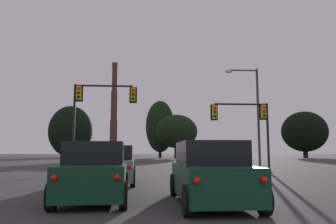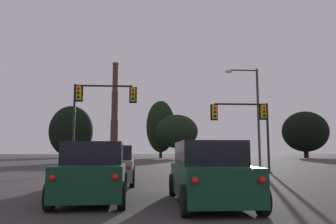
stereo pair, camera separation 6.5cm
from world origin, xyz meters
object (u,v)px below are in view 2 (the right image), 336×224
at_px(suv_center_lane_second, 209,173).
at_px(traffic_light_overhead_left, 95,105).
at_px(traffic_light_overhead_right, 248,119).
at_px(smokestack, 114,119).
at_px(suv_left_lane_front, 114,165).
at_px(street_lamp, 253,108).
at_px(suv_left_lane_second, 95,172).

bearing_deg(suv_center_lane_second, traffic_light_overhead_left, 111.67).
distance_m(traffic_light_overhead_right, smokestack, 120.84).
bearing_deg(suv_left_lane_front, street_lamp, 42.27).
xyz_separation_m(suv_left_lane_front, suv_left_lane_second, (-0.07, -5.75, 0.00)).
bearing_deg(street_lamp, suv_center_lane_second, -112.86).
bearing_deg(traffic_light_overhead_left, suv_center_lane_second, -68.41).
height_order(street_lamp, smokestack, smokestack).
distance_m(traffic_light_overhead_left, smokestack, 119.44).
xyz_separation_m(traffic_light_overhead_left, smokestack, (-9.88, 118.51, 11.10)).
distance_m(suv_left_lane_front, street_lamp, 15.52).
distance_m(suv_left_lane_front, traffic_light_overhead_right, 12.81).
distance_m(suv_left_lane_front, suv_left_lane_second, 5.75).
relative_size(suv_left_lane_front, smokestack, 0.12).
relative_size(suv_center_lane_second, smokestack, 0.12).
bearing_deg(street_lamp, suv_left_lane_second, -123.86).
distance_m(traffic_light_overhead_left, traffic_light_overhead_right, 11.80).
relative_size(suv_left_lane_front, traffic_light_overhead_left, 0.75).
height_order(suv_left_lane_front, street_lamp, street_lamp).
bearing_deg(traffic_light_overhead_right, traffic_light_overhead_left, -178.87).
height_order(suv_left_lane_front, traffic_light_overhead_right, traffic_light_overhead_right).
bearing_deg(smokestack, suv_center_lane_second, -83.30).
height_order(suv_left_lane_front, smokestack, smokestack).
bearing_deg(traffic_light_overhead_right, suv_left_lane_front, -140.02).
bearing_deg(traffic_light_overhead_right, suv_left_lane_second, -124.92).
bearing_deg(suv_left_lane_second, street_lamp, 53.45).
xyz_separation_m(traffic_light_overhead_right, smokestack, (-21.64, 118.28, 12.05)).
bearing_deg(suv_left_lane_second, suv_center_lane_second, -18.92).
xyz_separation_m(suv_left_lane_second, smokestack, (-12.06, 132.00, 15.22)).
height_order(suv_left_lane_front, suv_left_lane_second, same).
bearing_deg(smokestack, street_lamp, -78.85).
relative_size(suv_left_lane_second, street_lamp, 0.57).
relative_size(traffic_light_overhead_right, smokestack, 0.13).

